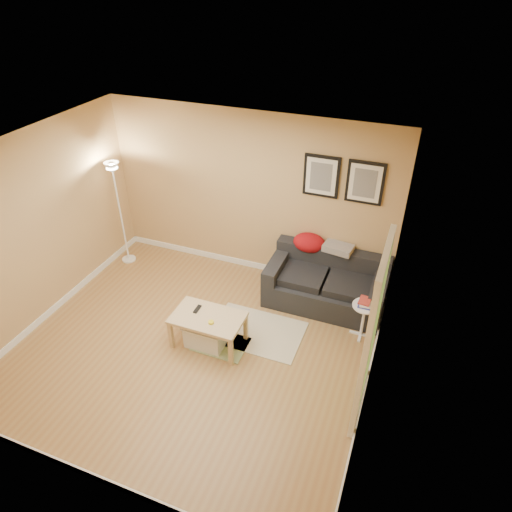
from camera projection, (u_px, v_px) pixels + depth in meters
name	position (u px, v px, depth m)	size (l,w,h in m)	color
floor	(194.00, 346.00, 6.02)	(4.50, 4.50, 0.00)	olive
ceiling	(175.00, 161.00, 4.58)	(4.50, 4.50, 0.00)	white
wall_back	(250.00, 196.00, 6.85)	(4.50, 4.50, 0.00)	tan
wall_front	(70.00, 395.00, 3.75)	(4.50, 4.50, 0.00)	tan
wall_left	(35.00, 231.00, 5.98)	(4.00, 4.00, 0.00)	tan
wall_right	(381.00, 312.00, 4.63)	(4.00, 4.00, 0.00)	tan
baseboard_back	(250.00, 264.00, 7.54)	(4.50, 0.02, 0.10)	white
baseboard_front	(100.00, 479.00, 4.45)	(4.50, 0.02, 0.10)	white
baseboard_left	(59.00, 304.00, 6.67)	(0.02, 4.00, 0.10)	white
baseboard_right	(364.00, 393.00, 5.32)	(0.02, 4.00, 0.10)	white
sofa	(326.00, 282.00, 6.59)	(1.70, 0.90, 0.75)	black
red_throw	(309.00, 243.00, 6.74)	(0.48, 0.36, 0.28)	maroon
plaid_throw	(338.00, 248.00, 6.60)	(0.42, 0.26, 0.10)	tan
framed_print_left	(321.00, 176.00, 6.23)	(0.50, 0.04, 0.60)	black
framed_print_right	(365.00, 183.00, 6.05)	(0.50, 0.04, 0.60)	black
area_rug	(257.00, 331.00, 6.25)	(1.25, 0.85, 0.01)	beige
green_runner	(221.00, 344.00, 6.05)	(0.70, 0.50, 0.01)	#668C4C
coffee_table	(209.00, 330.00, 5.95)	(0.92, 0.56, 0.46)	tan
remote_control	(197.00, 309.00, 5.93)	(0.05, 0.16, 0.02)	black
tape_roll	(211.00, 322.00, 5.71)	(0.07, 0.07, 0.03)	yellow
storage_bin	(206.00, 334.00, 5.98)	(0.53, 0.38, 0.32)	white
side_table	(363.00, 320.00, 6.06)	(0.34, 0.34, 0.52)	white
book_stack	(365.00, 302.00, 5.91)	(0.16, 0.22, 0.07)	#323D97
floor_lamp	(121.00, 217.00, 7.27)	(0.23, 0.23, 1.76)	white
doorway	(370.00, 340.00, 4.68)	(0.12, 1.01, 2.13)	white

